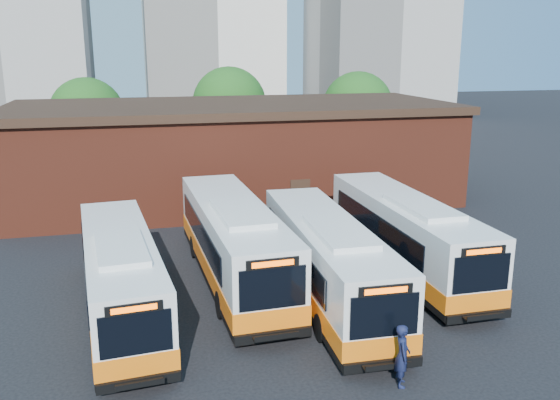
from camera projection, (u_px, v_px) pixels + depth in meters
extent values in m
plane|color=black|center=(324.00, 328.00, 21.46)|extent=(220.00, 220.00, 0.00)
cube|color=white|center=(120.00, 273.00, 22.17)|extent=(3.48, 11.58, 2.71)
cube|color=orange|center=(122.00, 292.00, 22.36)|extent=(3.54, 11.64, 0.67)
cube|color=black|center=(123.00, 304.00, 22.48)|extent=(3.53, 11.63, 0.24)
cube|color=black|center=(136.00, 334.00, 16.85)|extent=(2.06, 0.25, 1.28)
cube|color=black|center=(134.00, 309.00, 16.65)|extent=(1.61, 0.21, 0.30)
cube|color=#FF5905|center=(134.00, 309.00, 16.62)|extent=(1.28, 0.14, 0.17)
cube|color=black|center=(139.00, 383.00, 17.18)|extent=(2.43, 0.36, 0.30)
cube|color=black|center=(140.00, 384.00, 16.96)|extent=(1.41, 0.49, 0.06)
cube|color=black|center=(140.00, 385.00, 16.78)|extent=(1.38, 0.17, 0.17)
cube|color=black|center=(85.00, 267.00, 22.06)|extent=(0.88, 8.86, 1.00)
cube|color=black|center=(152.00, 259.00, 22.84)|extent=(0.88, 8.86, 1.00)
cube|color=white|center=(121.00, 248.00, 20.50)|extent=(2.02, 4.13, 0.21)
cylinder|color=black|center=(96.00, 347.00, 19.16)|extent=(0.39, 0.97, 0.95)
cylinder|color=black|center=(164.00, 336.00, 19.86)|extent=(0.39, 0.97, 0.95)
cylinder|color=black|center=(90.00, 278.00, 24.91)|extent=(0.39, 0.97, 0.95)
cylinder|color=black|center=(143.00, 272.00, 25.60)|extent=(0.39, 0.97, 0.95)
cube|color=white|center=(233.00, 239.00, 25.51)|extent=(3.24, 12.78, 3.01)
cube|color=orange|center=(234.00, 258.00, 25.73)|extent=(3.29, 12.83, 0.74)
cube|color=black|center=(234.00, 270.00, 25.86)|extent=(3.28, 12.82, 0.26)
cube|color=black|center=(273.00, 288.00, 19.52)|extent=(2.29, 0.16, 1.43)
cube|color=black|center=(273.00, 263.00, 19.29)|extent=(1.80, 0.14, 0.34)
cube|color=#FF5905|center=(273.00, 264.00, 19.26)|extent=(1.43, 0.08, 0.19)
cube|color=black|center=(273.00, 336.00, 19.88)|extent=(2.70, 0.26, 0.34)
cube|color=black|center=(275.00, 336.00, 19.62)|extent=(1.55, 0.47, 0.06)
cube|color=black|center=(277.00, 337.00, 19.43)|extent=(1.53, 0.11, 0.19)
cube|color=black|center=(200.00, 232.00, 25.47)|extent=(0.48, 9.88, 1.11)
cube|color=black|center=(262.00, 227.00, 26.21)|extent=(0.48, 9.88, 1.11)
cube|color=white|center=(241.00, 213.00, 23.64)|extent=(2.02, 4.51, 0.23)
cylinder|color=black|center=(222.00, 305.00, 22.18)|extent=(0.38, 1.07, 1.06)
cylinder|color=black|center=(284.00, 297.00, 22.84)|extent=(0.38, 1.07, 1.06)
cylinder|color=black|center=(195.00, 247.00, 28.66)|extent=(0.38, 1.07, 1.06)
cylinder|color=black|center=(244.00, 242.00, 29.32)|extent=(0.38, 1.07, 1.06)
cube|color=white|center=(327.00, 257.00, 23.54)|extent=(2.86, 12.08, 2.86)
cube|color=orange|center=(326.00, 277.00, 23.75)|extent=(2.92, 12.14, 0.70)
cube|color=black|center=(326.00, 289.00, 23.87)|extent=(2.91, 12.13, 0.25)
cube|color=black|center=(384.00, 316.00, 17.75)|extent=(2.17, 0.12, 1.35)
cube|color=black|center=(386.00, 290.00, 17.54)|extent=(1.70, 0.10, 0.32)
cube|color=#FF5905|center=(386.00, 291.00, 17.50)|extent=(1.35, 0.05, 0.18)
cube|color=black|center=(383.00, 365.00, 18.09)|extent=(2.56, 0.21, 0.32)
cube|color=black|center=(386.00, 366.00, 17.85)|extent=(1.46, 0.42, 0.06)
cube|color=black|center=(388.00, 367.00, 17.66)|extent=(1.45, 0.08, 0.18)
cube|color=black|center=(293.00, 250.00, 23.59)|extent=(0.29, 9.38, 1.05)
cube|color=black|center=(355.00, 245.00, 24.12)|extent=(0.29, 9.38, 1.05)
cube|color=white|center=(339.00, 232.00, 21.74)|extent=(1.85, 4.25, 0.22)
cylinder|color=black|center=(322.00, 328.00, 20.39)|extent=(0.35, 1.01, 1.00)
cylinder|color=black|center=(385.00, 321.00, 20.87)|extent=(0.35, 1.01, 1.00)
cylinder|color=black|center=(281.00, 262.00, 26.66)|extent=(0.35, 1.01, 1.00)
cylinder|color=black|center=(330.00, 259.00, 27.13)|extent=(0.35, 1.01, 1.00)
cube|color=white|center=(405.00, 231.00, 26.85)|extent=(2.69, 12.24, 2.90)
cube|color=orange|center=(404.00, 249.00, 27.06)|extent=(2.74, 12.30, 0.71)
cube|color=black|center=(403.00, 259.00, 27.18)|extent=(2.73, 12.29, 0.25)
cube|color=black|center=(482.00, 274.00, 21.01)|extent=(2.21, 0.08, 1.38)
cube|color=black|center=(484.00, 251.00, 20.79)|extent=(1.73, 0.07, 0.33)
cube|color=#FF5905|center=(484.00, 251.00, 20.76)|extent=(1.38, 0.03, 0.18)
cube|color=black|center=(479.00, 317.00, 21.35)|extent=(2.60, 0.16, 0.33)
cube|color=black|center=(483.00, 317.00, 21.11)|extent=(1.48, 0.40, 0.06)
cube|color=black|center=(486.00, 317.00, 20.92)|extent=(1.48, 0.05, 0.18)
cube|color=black|center=(374.00, 225.00, 26.85)|extent=(0.12, 9.54, 1.07)
cube|color=black|center=(427.00, 221.00, 27.48)|extent=(0.12, 9.54, 1.07)
cube|color=white|center=(423.00, 206.00, 25.03)|extent=(1.80, 4.29, 0.22)
cylinder|color=black|center=(414.00, 289.00, 23.64)|extent=(0.33, 1.02, 1.02)
cylinder|color=black|center=(467.00, 284.00, 24.20)|extent=(0.33, 1.02, 1.02)
cylinder|color=black|center=(354.00, 239.00, 29.96)|extent=(0.33, 1.02, 1.02)
cylinder|color=black|center=(396.00, 235.00, 30.51)|extent=(0.33, 1.02, 1.02)
imported|color=#121836|center=(402.00, 355.00, 17.61)|extent=(0.67, 0.83, 1.96)
cube|color=maroon|center=(233.00, 154.00, 39.54)|extent=(28.00, 12.00, 6.00)
cube|color=black|center=(232.00, 107.00, 38.76)|extent=(28.60, 12.60, 0.50)
cube|color=black|center=(300.00, 199.00, 35.00)|extent=(1.20, 0.08, 2.40)
cylinder|color=#382314|center=(90.00, 155.00, 48.96)|extent=(0.36, 0.36, 2.70)
sphere|color=#1E4E15|center=(87.00, 115.00, 48.14)|extent=(6.00, 6.00, 6.00)
cylinder|color=#382314|center=(230.00, 144.00, 53.56)|extent=(0.36, 0.36, 2.95)
sphere|color=#1E4E15|center=(229.00, 104.00, 52.66)|extent=(6.56, 6.56, 6.56)
cylinder|color=#382314|center=(356.00, 145.00, 53.27)|extent=(0.36, 0.36, 2.81)
sphere|color=#1E4E15|center=(358.00, 107.00, 52.42)|extent=(6.24, 6.24, 6.24)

